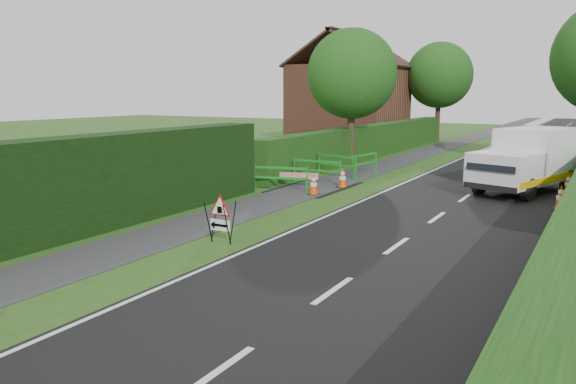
% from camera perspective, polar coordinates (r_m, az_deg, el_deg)
% --- Properties ---
extents(ground, '(120.00, 120.00, 0.00)m').
position_cam_1_polar(ground, '(10.93, -9.83, -9.24)').
color(ground, '#264E16').
rests_on(ground, ground).
extents(road_surface, '(6.00, 90.00, 0.02)m').
position_cam_1_polar(road_surface, '(43.24, 24.33, 4.43)').
color(road_surface, black).
rests_on(road_surface, ground).
extents(footpath, '(2.00, 90.00, 0.02)m').
position_cam_1_polar(footpath, '(44.11, 17.20, 4.97)').
color(footpath, '#2D2D30').
rests_on(footpath, ground).
extents(hedge_west_near, '(1.10, 18.00, 2.50)m').
position_cam_1_polar(hedge_west_near, '(14.53, -25.27, -5.21)').
color(hedge_west_near, black).
rests_on(hedge_west_near, ground).
extents(hedge_west_far, '(1.00, 24.00, 1.80)m').
position_cam_1_polar(hedge_west_far, '(32.29, 8.54, 3.58)').
color(hedge_west_far, '#14380F').
rests_on(hedge_west_far, ground).
extents(house_west, '(7.50, 7.40, 7.88)m').
position_cam_1_polar(house_west, '(41.40, 6.23, 9.06)').
color(house_west, brown).
rests_on(house_west, ground).
extents(tree_nw, '(4.40, 4.40, 6.70)m').
position_cam_1_polar(tree_nw, '(28.25, 6.52, 11.83)').
color(tree_nw, '#2D2116').
rests_on(tree_nw, ground).
extents(tree_fw, '(4.80, 4.80, 7.24)m').
position_cam_1_polar(tree_fw, '(43.40, 15.14, 11.37)').
color(tree_fw, '#2D2116').
rests_on(tree_fw, ground).
extents(triangle_sign, '(0.70, 0.70, 1.01)m').
position_cam_1_polar(triangle_sign, '(13.53, -7.03, -2.33)').
color(triangle_sign, black).
rests_on(triangle_sign, ground).
extents(works_van, '(3.38, 5.37, 2.30)m').
position_cam_1_polar(works_van, '(22.16, 23.18, 3.12)').
color(works_van, silver).
rests_on(works_van, ground).
extents(traffic_cone_0, '(0.38, 0.38, 0.79)m').
position_cam_1_polar(traffic_cone_0, '(19.27, 25.96, -0.50)').
color(traffic_cone_0, black).
rests_on(traffic_cone_0, ground).
extents(traffic_cone_1, '(0.38, 0.38, 0.79)m').
position_cam_1_polar(traffic_cone_1, '(22.25, 26.60, 0.74)').
color(traffic_cone_1, black).
rests_on(traffic_cone_1, ground).
extents(traffic_cone_2, '(0.38, 0.38, 0.79)m').
position_cam_1_polar(traffic_cone_2, '(24.12, 26.60, 1.39)').
color(traffic_cone_2, black).
rests_on(traffic_cone_2, ground).
extents(traffic_cone_3, '(0.38, 0.38, 0.79)m').
position_cam_1_polar(traffic_cone_3, '(19.89, 2.59, 0.82)').
color(traffic_cone_3, black).
rests_on(traffic_cone_3, ground).
extents(traffic_cone_4, '(0.38, 0.38, 0.79)m').
position_cam_1_polar(traffic_cone_4, '(21.44, 5.56, 1.45)').
color(traffic_cone_4, black).
rests_on(traffic_cone_4, ground).
extents(ped_barrier_0, '(2.09, 0.82, 1.00)m').
position_cam_1_polar(ped_barrier_0, '(20.20, -0.78, 1.65)').
color(ped_barrier_0, '#17831D').
rests_on(ped_barrier_0, ground).
extents(ped_barrier_1, '(2.07, 0.42, 1.00)m').
position_cam_1_polar(ped_barrier_1, '(22.16, 2.95, 2.39)').
color(ped_barrier_1, '#17831D').
rests_on(ped_barrier_1, ground).
extents(ped_barrier_2, '(2.08, 0.83, 1.00)m').
position_cam_1_polar(ped_barrier_2, '(23.93, 4.97, 2.94)').
color(ped_barrier_2, '#17831D').
rests_on(ped_barrier_2, ground).
extents(ped_barrier_3, '(0.63, 2.09, 1.00)m').
position_cam_1_polar(ped_barrier_3, '(24.67, 7.80, 3.09)').
color(ped_barrier_3, '#17831D').
rests_on(ped_barrier_3, ground).
extents(redwhite_plank, '(1.44, 0.51, 0.25)m').
position_cam_1_polar(redwhite_plank, '(21.49, 1.11, 0.46)').
color(redwhite_plank, red).
rests_on(redwhite_plank, ground).
extents(hatchback_car, '(2.44, 4.27, 1.37)m').
position_cam_1_polar(hatchback_car, '(32.49, 21.55, 4.25)').
color(hatchback_car, white).
rests_on(hatchback_car, ground).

